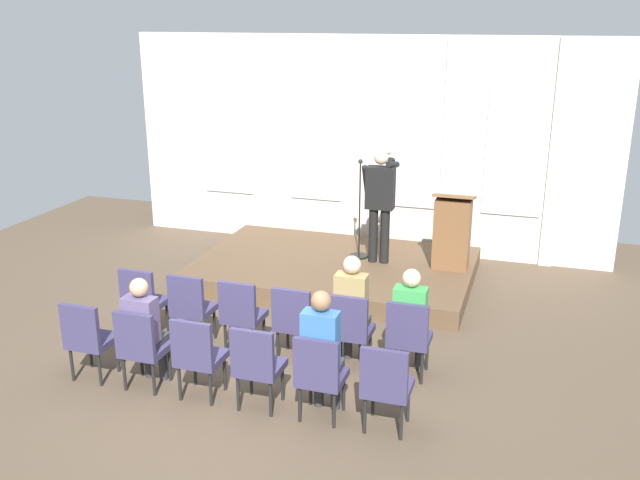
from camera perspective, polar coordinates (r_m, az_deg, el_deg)
The scene contains 22 objects.
ground_plane at distance 7.89m, azimuth -6.41°, elevation -11.91°, with size 13.53×13.53×0.00m, color brown.
rear_partition at distance 11.94m, azimuth 3.74°, elevation 7.75°, with size 8.29×0.14×3.60m.
stage_platform at distance 10.83m, azimuth 1.17°, elevation -2.43°, with size 4.17×2.75×0.28m, color brown.
speaker at distance 10.51m, azimuth 4.91°, elevation 3.42°, with size 0.51×0.69×1.73m.
mic_stand at distance 10.88m, azimuth 3.20°, elevation 0.29°, with size 0.28×0.28×1.55m.
lectern at distance 10.55m, azimuth 10.71°, elevation 0.67°, with size 0.60×0.48×1.16m.
chair_r0_c0 at distance 9.02m, azimuth -14.25°, elevation -4.62°, with size 0.46×0.44×0.94m.
chair_r0_c1 at distance 8.70m, azimuth -10.47°, elevation -5.21°, with size 0.46×0.44×0.94m.
chair_r0_c2 at distance 8.42m, azimuth -6.42°, elevation -5.81°, with size 0.46×0.44×0.94m.
chair_r0_c3 at distance 8.19m, azimuth -2.10°, elevation -6.43°, with size 0.46×0.44×0.94m.
chair_r0_c4 at distance 8.00m, azimuth 2.46°, elevation -7.04°, with size 0.46×0.44×0.94m.
audience_r0_c4 at distance 7.98m, azimuth 2.64°, elevation -5.38°, with size 0.36×0.39×1.36m.
chair_r0_c5 at distance 7.87m, azimuth 7.22°, elevation -7.62°, with size 0.46×0.44×0.94m.
audience_r0_c5 at distance 7.87m, azimuth 7.39°, elevation -6.18°, with size 0.36×0.39×1.29m.
chair_r1_c0 at distance 8.18m, azimuth -18.39°, elevation -7.42°, with size 0.46×0.44×0.94m.
chair_r1_c1 at distance 7.83m, azimuth -14.36°, elevation -8.23°, with size 0.46×0.44×0.94m.
audience_r1_c1 at distance 7.82m, azimuth -14.13°, elevation -6.82°, with size 0.36×0.39×1.27m.
chair_r1_c2 at distance 7.51m, azimuth -9.95°, elevation -9.06°, with size 0.46×0.44×0.94m.
chair_r1_c3 at distance 7.25m, azimuth -5.17°, elevation -9.90°, with size 0.46×0.44×0.94m.
chair_r1_c4 at distance 7.04m, azimuth -0.04°, elevation -10.73°, with size 0.46×0.44×0.94m.
audience_r1_c4 at distance 7.00m, azimuth 0.16°, elevation -8.79°, with size 0.36×0.39×1.38m.
chair_r1_c5 at distance 6.89m, azimuth 5.39°, elevation -11.51°, with size 0.46×0.44×0.94m.
Camera 1 is at (2.91, -6.20, 3.91)m, focal length 39.31 mm.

